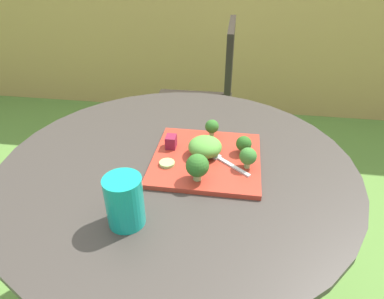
% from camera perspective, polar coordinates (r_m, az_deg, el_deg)
% --- Properties ---
extents(bamboo_fence, '(8.00, 0.08, 1.69)m').
position_cam_1_polar(bamboo_fence, '(2.69, 5.50, 23.54)').
color(bamboo_fence, '#A8894C').
rests_on(bamboo_fence, ground_plane).
extents(patio_table, '(0.99, 0.99, 0.73)m').
position_cam_1_polar(patio_table, '(1.10, -2.17, -12.21)').
color(patio_table, '#38332D').
rests_on(patio_table, ground_plane).
extents(patio_chair, '(0.45, 0.45, 0.90)m').
position_cam_1_polar(patio_chair, '(1.87, 2.66, 9.30)').
color(patio_chair, black).
rests_on(patio_chair, ground_plane).
extents(salad_plate, '(0.30, 0.30, 0.01)m').
position_cam_1_polar(salad_plate, '(0.95, 2.46, -1.60)').
color(salad_plate, '#AD3323').
rests_on(salad_plate, patio_table).
extents(drinking_glass, '(0.08, 0.08, 0.12)m').
position_cam_1_polar(drinking_glass, '(0.75, -11.24, -8.93)').
color(drinking_glass, '#149989').
rests_on(drinking_glass, patio_table).
extents(fork, '(0.13, 0.11, 0.00)m').
position_cam_1_polar(fork, '(0.93, 5.32, -1.89)').
color(fork, silver).
rests_on(fork, salad_plate).
extents(lettuce_mound, '(0.09, 0.09, 0.05)m').
position_cam_1_polar(lettuce_mound, '(0.94, 2.22, 0.47)').
color(lettuce_mound, '#519338').
rests_on(lettuce_mound, salad_plate).
extents(broccoli_floret_0, '(0.05, 0.05, 0.06)m').
position_cam_1_polar(broccoli_floret_0, '(0.89, 9.42, -1.17)').
color(broccoli_floret_0, '#99B770').
rests_on(broccoli_floret_0, salad_plate).
extents(broccoli_floret_1, '(0.06, 0.06, 0.07)m').
position_cam_1_polar(broccoli_floret_1, '(0.84, 0.91, -2.78)').
color(broccoli_floret_1, '#99B770').
rests_on(broccoli_floret_1, salad_plate).
extents(broccoli_floret_2, '(0.04, 0.04, 0.06)m').
position_cam_1_polar(broccoli_floret_2, '(1.02, 3.38, 3.84)').
color(broccoli_floret_2, '#99B770').
rests_on(broccoli_floret_2, salad_plate).
extents(broccoli_floret_3, '(0.04, 0.04, 0.05)m').
position_cam_1_polar(broccoli_floret_3, '(0.96, 8.73, 0.94)').
color(broccoli_floret_3, '#99B770').
rests_on(broccoli_floret_3, salad_plate).
extents(cucumber_slice_0, '(0.04, 0.04, 0.01)m').
position_cam_1_polar(cucumber_slice_0, '(0.91, -4.24, -2.34)').
color(cucumber_slice_0, '#8EB766').
rests_on(cucumber_slice_0, salad_plate).
extents(beet_chunk_0, '(0.03, 0.04, 0.04)m').
position_cam_1_polar(beet_chunk_0, '(0.98, -3.55, 1.32)').
color(beet_chunk_0, maroon).
rests_on(beet_chunk_0, salad_plate).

